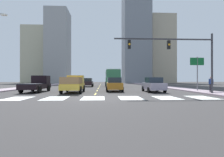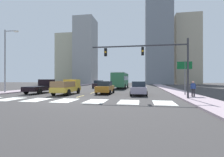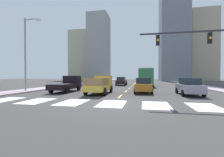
{
  "view_description": "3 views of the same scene",
  "coord_description": "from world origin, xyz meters",
  "px_view_note": "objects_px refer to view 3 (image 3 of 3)",
  "views": [
    {
      "loc": [
        0.8,
        -13.98,
        1.52
      ],
      "look_at": [
        2.34,
        16.61,
        1.62
      ],
      "focal_mm": 27.96,
      "sensor_mm": 36.0,
      "label": 1
    },
    {
      "loc": [
        7.04,
        -14.73,
        2.01
      ],
      "look_at": [
        1.88,
        14.52,
        2.11
      ],
      "focal_mm": 26.93,
      "sensor_mm": 36.0,
      "label": 2
    },
    {
      "loc": [
        2.15,
        -10.7,
        1.95
      ],
      "look_at": [
        -1.61,
        8.02,
        1.62
      ],
      "focal_mm": 25.11,
      "sensor_mm": 36.0,
      "label": 3
    }
  ],
  "objects_px": {
    "city_bus": "(146,76)",
    "sedan_mid": "(189,87)",
    "pickup_dark": "(68,84)",
    "pickup_stakebed": "(100,85)",
    "sedan_far": "(121,81)",
    "streetlight_left": "(26,51)",
    "sedan_near_right": "(143,85)"
  },
  "relations": [
    {
      "from": "pickup_stakebed",
      "to": "city_bus",
      "type": "xyz_separation_m",
      "value": [
        5.12,
        15.11,
        1.02
      ]
    },
    {
      "from": "city_bus",
      "to": "sedan_mid",
      "type": "xyz_separation_m",
      "value": [
        4.12,
        -14.94,
        -1.09
      ]
    },
    {
      "from": "sedan_far",
      "to": "sedan_mid",
      "type": "bearing_deg",
      "value": -59.03
    },
    {
      "from": "pickup_dark",
      "to": "streetlight_left",
      "type": "height_order",
      "value": "streetlight_left"
    },
    {
      "from": "pickup_stakebed",
      "to": "city_bus",
      "type": "distance_m",
      "value": 15.99
    },
    {
      "from": "pickup_stakebed",
      "to": "streetlight_left",
      "type": "xyz_separation_m",
      "value": [
        -9.37,
        -0.07,
        4.03
      ]
    },
    {
      "from": "city_bus",
      "to": "streetlight_left",
      "type": "distance_m",
      "value": 21.2
    },
    {
      "from": "sedan_near_right",
      "to": "sedan_mid",
      "type": "height_order",
      "value": "same"
    },
    {
      "from": "streetlight_left",
      "to": "pickup_dark",
      "type": "bearing_deg",
      "value": 13.67
    },
    {
      "from": "pickup_dark",
      "to": "city_bus",
      "type": "xyz_separation_m",
      "value": [
        9.63,
        13.99,
        1.03
      ]
    },
    {
      "from": "sedan_near_right",
      "to": "streetlight_left",
      "type": "relative_size",
      "value": 0.49
    },
    {
      "from": "pickup_dark",
      "to": "sedan_mid",
      "type": "distance_m",
      "value": 13.78
    },
    {
      "from": "city_bus",
      "to": "sedan_far",
      "type": "bearing_deg",
      "value": -175.45
    },
    {
      "from": "sedan_far",
      "to": "sedan_mid",
      "type": "distance_m",
      "value": 17.22
    },
    {
      "from": "city_bus",
      "to": "streetlight_left",
      "type": "bearing_deg",
      "value": -131.75
    },
    {
      "from": "pickup_dark",
      "to": "sedan_far",
      "type": "relative_size",
      "value": 1.18
    },
    {
      "from": "sedan_near_right",
      "to": "sedan_far",
      "type": "relative_size",
      "value": 1.0
    },
    {
      "from": "sedan_mid",
      "to": "city_bus",
      "type": "bearing_deg",
      "value": 106.39
    },
    {
      "from": "pickup_stakebed",
      "to": "city_bus",
      "type": "height_order",
      "value": "city_bus"
    },
    {
      "from": "pickup_stakebed",
      "to": "streetlight_left",
      "type": "relative_size",
      "value": 0.58
    },
    {
      "from": "sedan_near_right",
      "to": "sedan_far",
      "type": "distance_m",
      "value": 14.09
    },
    {
      "from": "sedan_near_right",
      "to": "sedan_mid",
      "type": "xyz_separation_m",
      "value": [
        4.54,
        -1.33,
        0.0
      ]
    },
    {
      "from": "city_bus",
      "to": "sedan_mid",
      "type": "bearing_deg",
      "value": -72.66
    },
    {
      "from": "city_bus",
      "to": "streetlight_left",
      "type": "height_order",
      "value": "streetlight_left"
    },
    {
      "from": "city_bus",
      "to": "sedan_near_right",
      "type": "distance_m",
      "value": 13.66
    },
    {
      "from": "pickup_stakebed",
      "to": "pickup_dark",
      "type": "relative_size",
      "value": 1.0
    },
    {
      "from": "pickup_stakebed",
      "to": "sedan_mid",
      "type": "distance_m",
      "value": 9.24
    },
    {
      "from": "streetlight_left",
      "to": "pickup_stakebed",
      "type": "bearing_deg",
      "value": 0.41
    },
    {
      "from": "pickup_stakebed",
      "to": "sedan_far",
      "type": "relative_size",
      "value": 1.18
    },
    {
      "from": "sedan_far",
      "to": "city_bus",
      "type": "bearing_deg",
      "value": 2.33
    },
    {
      "from": "city_bus",
      "to": "sedan_near_right",
      "type": "relative_size",
      "value": 2.45
    },
    {
      "from": "pickup_stakebed",
      "to": "pickup_dark",
      "type": "height_order",
      "value": "same"
    }
  ]
}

